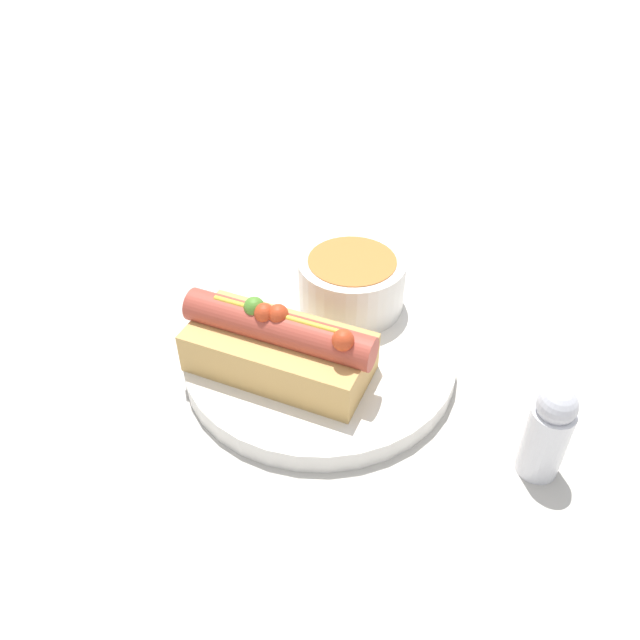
# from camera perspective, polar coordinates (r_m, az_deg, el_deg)

# --- Properties ---
(ground_plane) EXTENTS (4.00, 4.00, 0.00)m
(ground_plane) POSITION_cam_1_polar(r_m,az_deg,el_deg) (0.58, -0.00, -4.04)
(ground_plane) COLOR #BCB7AD
(dinner_plate) EXTENTS (0.25, 0.25, 0.02)m
(dinner_plate) POSITION_cam_1_polar(r_m,az_deg,el_deg) (0.57, -0.00, -3.34)
(dinner_plate) COLOR white
(dinner_plate) RESTS_ON ground_plane
(hot_dog) EXTENTS (0.17, 0.14, 0.07)m
(hot_dog) POSITION_cam_1_polar(r_m,az_deg,el_deg) (0.53, -3.59, -2.48)
(hot_dog) COLOR tan
(hot_dog) RESTS_ON dinner_plate
(soup_bowl) EXTENTS (0.10, 0.10, 0.05)m
(soup_bowl) POSITION_cam_1_polar(r_m,az_deg,el_deg) (0.60, 2.89, 3.59)
(soup_bowl) COLOR silver
(soup_bowl) RESTS_ON dinner_plate
(spoon) EXTENTS (0.11, 0.13, 0.01)m
(spoon) POSITION_cam_1_polar(r_m,az_deg,el_deg) (0.59, 0.94, 0.36)
(spoon) COLOR #B7B7BC
(spoon) RESTS_ON dinner_plate
(salt_shaker) EXTENTS (0.03, 0.03, 0.09)m
(salt_shaker) POSITION_cam_1_polar(r_m,az_deg,el_deg) (0.50, 20.11, -9.60)
(salt_shaker) COLOR silver
(salt_shaker) RESTS_ON ground_plane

